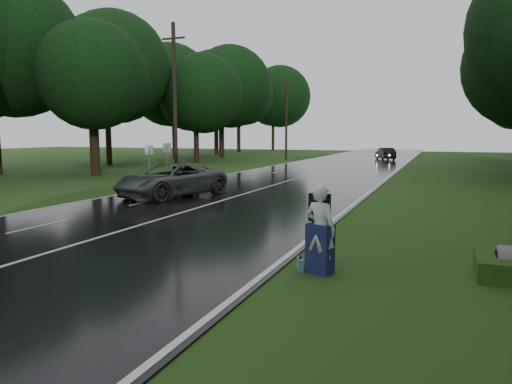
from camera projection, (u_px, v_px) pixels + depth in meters
ground at (63, 250)px, 12.28m from camera, size 160.00×160.00×0.00m
road at (291, 180)px, 30.69m from camera, size 12.00×140.00×0.04m
lane_center at (291, 180)px, 30.68m from camera, size 0.12×140.00×0.01m
grey_car at (171, 180)px, 22.47m from camera, size 4.25×6.32×1.61m
far_car at (385, 154)px, 55.48m from camera, size 2.95×4.57×1.42m
hitchhiker at (320, 232)px, 10.12m from camera, size 0.84×0.80×1.98m
suitcase at (300, 264)px, 10.40m from camera, size 0.26×0.40×0.28m
utility_pole_mid at (176, 177)px, 33.32m from camera, size 1.80×0.28×10.81m
utility_pole_far at (286, 159)px, 56.66m from camera, size 1.80×0.28×9.81m
road_sign_a at (150, 185)px, 28.12m from camera, size 0.58×0.10×2.43m
road_sign_b at (168, 182)px, 29.90m from camera, size 0.60×0.10×2.51m
tree_left_d at (96, 176)px, 34.22m from camera, size 8.26×8.26×12.90m
tree_left_e at (197, 163)px, 50.11m from camera, size 8.11×8.11×12.67m
tree_left_f at (222, 158)px, 60.99m from camera, size 10.04×10.04×15.69m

